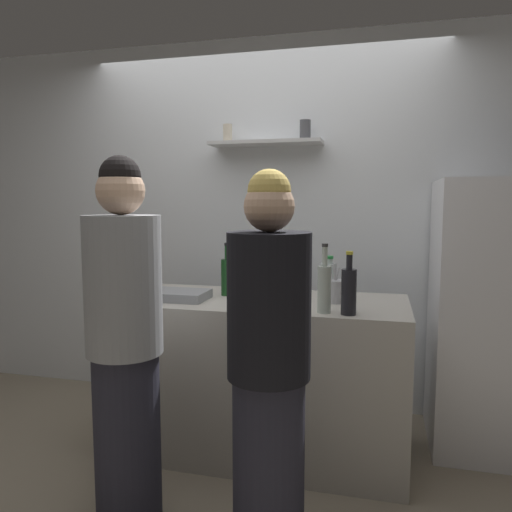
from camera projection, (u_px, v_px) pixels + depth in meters
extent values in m
plane|color=gray|center=(206.00, 489.00, 2.51)|extent=(5.28, 5.28, 0.00)
cube|color=white|center=(263.00, 224.00, 3.57)|extent=(4.80, 0.10, 2.60)
cube|color=silver|center=(266.00, 143.00, 3.35)|extent=(0.77, 0.22, 0.02)
cylinder|color=beige|center=(228.00, 133.00, 3.40)|extent=(0.06, 0.06, 0.12)
cylinder|color=#4C4C51|center=(305.00, 130.00, 3.27)|extent=(0.07, 0.07, 0.13)
cube|color=white|center=(487.00, 316.00, 2.89)|extent=(0.61, 0.66, 1.59)
cube|color=#B7B2A8|center=(256.00, 374.00, 2.89)|extent=(1.71, 0.74, 0.90)
cube|color=gray|center=(178.00, 295.00, 2.83)|extent=(0.34, 0.24, 0.05)
cylinder|color=#B2B2B7|center=(336.00, 291.00, 2.73)|extent=(0.12, 0.12, 0.13)
cylinder|color=silver|center=(332.00, 281.00, 2.72)|extent=(0.03, 0.04, 0.16)
cylinder|color=silver|center=(336.00, 282.00, 2.73)|extent=(0.02, 0.01, 0.16)
cylinder|color=silver|center=(336.00, 280.00, 2.73)|extent=(0.01, 0.02, 0.18)
cylinder|color=silver|center=(336.00, 282.00, 2.73)|extent=(0.03, 0.01, 0.16)
cylinder|color=silver|center=(336.00, 280.00, 2.72)|extent=(0.05, 0.02, 0.17)
cylinder|color=silver|center=(334.00, 280.00, 2.72)|extent=(0.01, 0.01, 0.19)
cylinder|color=black|center=(349.00, 292.00, 2.43)|extent=(0.08, 0.08, 0.23)
cylinder|color=black|center=(349.00, 262.00, 2.41)|extent=(0.03, 0.03, 0.07)
cylinder|color=gold|center=(350.00, 253.00, 2.41)|extent=(0.03, 0.03, 0.02)
cylinder|color=#19471E|center=(227.00, 277.00, 2.95)|extent=(0.08, 0.08, 0.22)
cylinder|color=#19471E|center=(227.00, 252.00, 2.93)|extent=(0.03, 0.03, 0.08)
cylinder|color=black|center=(227.00, 244.00, 2.93)|extent=(0.03, 0.03, 0.02)
cylinder|color=#B2BFB2|center=(324.00, 290.00, 2.47)|extent=(0.07, 0.07, 0.24)
cylinder|color=#B2BFB2|center=(325.00, 257.00, 2.46)|extent=(0.03, 0.03, 0.10)
cylinder|color=#333333|center=(325.00, 245.00, 2.45)|extent=(0.03, 0.03, 0.02)
cylinder|color=#472814|center=(150.00, 273.00, 3.18)|extent=(0.07, 0.07, 0.20)
cylinder|color=#472814|center=(149.00, 251.00, 3.16)|extent=(0.03, 0.03, 0.07)
cylinder|color=maroon|center=(149.00, 245.00, 3.16)|extent=(0.03, 0.03, 0.02)
cylinder|color=silver|center=(328.00, 280.00, 2.90)|extent=(0.09, 0.09, 0.20)
cylinder|color=silver|center=(328.00, 261.00, 2.89)|extent=(0.05, 0.05, 0.03)
cylinder|color=#268C3F|center=(328.00, 257.00, 2.89)|extent=(0.06, 0.06, 0.02)
cylinder|color=#262633|center=(128.00, 436.00, 2.25)|extent=(0.30, 0.30, 0.78)
cylinder|color=gray|center=(123.00, 285.00, 2.18)|extent=(0.34, 0.34, 0.62)
sphere|color=#D8AD8C|center=(120.00, 191.00, 2.13)|extent=(0.21, 0.21, 0.21)
sphere|color=black|center=(120.00, 176.00, 2.13)|extent=(0.18, 0.18, 0.18)
cylinder|color=#262633|center=(268.00, 464.00, 2.04)|extent=(0.30, 0.30, 0.75)
cylinder|color=black|center=(269.00, 306.00, 1.97)|extent=(0.34, 0.34, 0.59)
sphere|color=#D8AD8C|center=(269.00, 206.00, 1.93)|extent=(0.20, 0.20, 0.20)
sphere|color=#D8B759|center=(269.00, 191.00, 1.92)|extent=(0.17, 0.17, 0.17)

